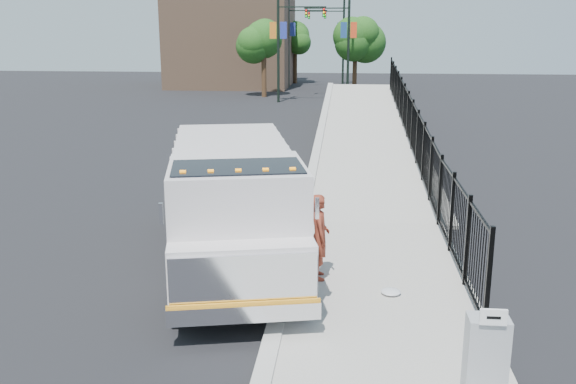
{
  "coord_description": "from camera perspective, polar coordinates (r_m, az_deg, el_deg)",
  "views": [
    {
      "loc": [
        1.18,
        -12.2,
        5.14
      ],
      "look_at": [
        -0.18,
        2.0,
        1.42
      ],
      "focal_mm": 40.0,
      "sensor_mm": 36.0,
      "label": 1
    }
  ],
  "objects": [
    {
      "name": "tree_1",
      "position": [
        50.6,
        6.02,
        13.2
      ],
      "size": [
        2.87,
        2.87,
        5.43
      ],
      "color": "#382314",
      "rests_on": "ground"
    },
    {
      "name": "ground",
      "position": [
        13.29,
        -0.05,
        -8.12
      ],
      "size": [
        120.0,
        120.0,
        0.0
      ],
      "primitive_type": "plane",
      "color": "black",
      "rests_on": "ground"
    },
    {
      "name": "arrow_sign",
      "position": [
        8.85,
        17.8,
        -10.54
      ],
      "size": [
        0.35,
        0.04,
        0.22
      ],
      "primitive_type": "cube",
      "color": "white",
      "rests_on": "utility_cabinet"
    },
    {
      "name": "sidewalk",
      "position": [
        11.42,
        8.83,
        -11.96
      ],
      "size": [
        3.55,
        12.0,
        0.12
      ],
      "primitive_type": "cube",
      "color": "#9E998E",
      "rests_on": "ground"
    },
    {
      "name": "curb",
      "position": [
        11.45,
        -1.03,
        -11.6
      ],
      "size": [
        0.3,
        12.0,
        0.16
      ],
      "primitive_type": "cube",
      "color": "#ADAAA3",
      "rests_on": "ground"
    },
    {
      "name": "utility_cabinet",
      "position": [
        9.36,
        17.16,
        -14.06
      ],
      "size": [
        0.55,
        0.4,
        1.25
      ],
      "primitive_type": "cube",
      "color": "gray",
      "rests_on": "sidewalk"
    },
    {
      "name": "tree_0",
      "position": [
        47.63,
        -2.18,
        13.19
      ],
      "size": [
        2.85,
        2.85,
        5.42
      ],
      "color": "#382314",
      "rests_on": "ground"
    },
    {
      "name": "light_pole_3",
      "position": [
        57.67,
        4.65,
        13.8
      ],
      "size": [
        3.77,
        0.22,
        8.0
      ],
      "color": "black",
      "rests_on": "ground"
    },
    {
      "name": "light_pole_2",
      "position": [
        55.01,
        0.37,
        13.81
      ],
      "size": [
        3.77,
        0.22,
        8.0
      ],
      "color": "black",
      "rests_on": "ground"
    },
    {
      "name": "truck",
      "position": [
        13.93,
        -4.87,
        -0.4
      ],
      "size": [
        4.2,
        8.34,
        2.73
      ],
      "rotation": [
        0.0,
        0.0,
        0.22
      ],
      "color": "black",
      "rests_on": "ground"
    },
    {
      "name": "tree_2",
      "position": [
        59.18,
        0.65,
        13.46
      ],
      "size": [
        2.55,
        2.55,
        5.27
      ],
      "color": "#382314",
      "rests_on": "ground"
    },
    {
      "name": "debris",
      "position": [
        12.63,
        9.13,
        -8.74
      ],
      "size": [
        0.39,
        0.39,
        0.1
      ],
      "primitive_type": "ellipsoid",
      "color": "silver",
      "rests_on": "sidewalk"
    },
    {
      "name": "iron_fence",
      "position": [
        24.68,
        10.92,
        4.47
      ],
      "size": [
        0.1,
        28.0,
        1.8
      ],
      "primitive_type": "cube",
      "color": "black",
      "rests_on": "ground"
    },
    {
      "name": "ramp",
      "position": [
        28.68,
        7.28,
        4.18
      ],
      "size": [
        3.95,
        24.06,
        3.19
      ],
      "primitive_type": "cube",
      "rotation": [
        0.06,
        0.0,
        0.0
      ],
      "color": "#9E998E",
      "rests_on": "ground"
    },
    {
      "name": "light_pole_1",
      "position": [
        47.22,
        5.03,
        13.63
      ],
      "size": [
        3.78,
        0.22,
        8.0
      ],
      "color": "black",
      "rests_on": "ground"
    },
    {
      "name": "building",
      "position": [
        57.13,
        -4.95,
        13.42
      ],
      "size": [
        10.0,
        10.0,
        8.0
      ],
      "primitive_type": "cube",
      "color": "#8C664C",
      "rests_on": "ground"
    },
    {
      "name": "light_pole_0",
      "position": [
        44.19,
        -0.47,
        13.62
      ],
      "size": [
        3.77,
        0.22,
        8.0
      ],
      "color": "black",
      "rests_on": "ground"
    },
    {
      "name": "worker",
      "position": [
        12.97,
        2.79,
        -3.98
      ],
      "size": [
        0.52,
        0.7,
        1.77
      ],
      "primitive_type": "imported",
      "rotation": [
        0.0,
        0.0,
        1.73
      ],
      "color": "maroon",
      "rests_on": "sidewalk"
    }
  ]
}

